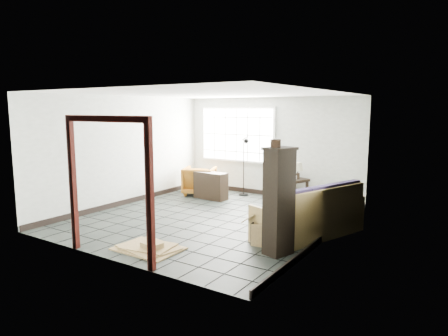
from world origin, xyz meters
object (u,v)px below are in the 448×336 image
Objects in this scene: tall_shelf at (279,201)px; futon_sofa at (312,218)px; armchair at (199,179)px; side_table at (295,183)px.

futon_sofa is at bearing 100.52° from tall_shelf.
tall_shelf reaches higher than futon_sofa.
futon_sofa is at bearing 131.65° from armchair.
side_table is at bearing 169.31° from armchair.
armchair is at bearing 158.77° from tall_shelf.
side_table is at bearing 139.37° from futon_sofa.
tall_shelf reaches higher than side_table.
armchair is at bearing -167.78° from side_table.
side_table is (-1.35, 2.39, 0.13)m from futon_sofa.
armchair is 0.48× the size of tall_shelf.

